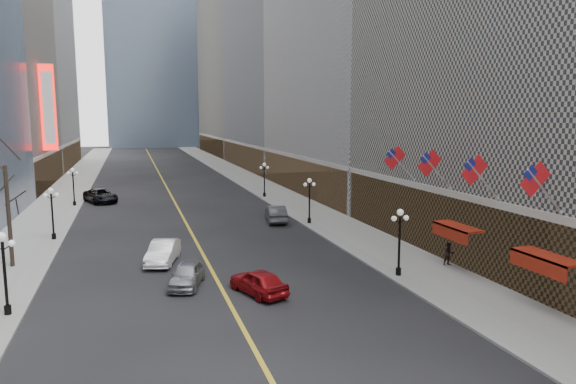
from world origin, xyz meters
TOP-DOWN VIEW (x-y plane):
  - sidewalk_east at (14.00, 70.00)m, footprint 6.00×230.00m
  - sidewalk_west at (-14.00, 70.00)m, footprint 6.00×230.00m
  - lane_line at (0.00, 80.00)m, footprint 0.25×200.00m
  - bldg_east_c at (29.88, 106.00)m, footprint 26.60×40.60m
  - bldg_east_d at (29.90, 149.00)m, footprint 26.60×46.60m
  - streetlamp_east_1 at (11.80, 30.00)m, footprint 1.26×0.44m
  - streetlamp_east_2 at (11.80, 48.00)m, footprint 1.26×0.44m
  - streetlamp_east_3 at (11.80, 66.00)m, footprint 1.26×0.44m
  - streetlamp_west_1 at (-11.80, 30.00)m, footprint 1.26×0.44m
  - streetlamp_west_2 at (-11.80, 48.00)m, footprint 1.26×0.44m
  - streetlamp_west_3 at (-11.80, 66.00)m, footprint 1.26×0.44m
  - flag_2 at (15.31, 22.00)m, footprint 2.87×0.12m
  - flag_3 at (15.31, 27.00)m, footprint 2.87×0.12m
  - flag_4 at (15.31, 32.00)m, footprint 2.87×0.12m
  - flag_5 at (15.31, 37.00)m, footprint 2.87×0.12m
  - awning_b at (16.11, 22.00)m, footprint 1.40×4.00m
  - awning_c at (16.11, 30.00)m, footprint 1.40×4.00m
  - theatre_marquee at (-15.88, 80.00)m, footprint 2.00×0.55m
  - tree_west_far at (-13.50, 40.00)m, footprint 3.60×3.60m
  - car_nb_near at (-2.00, 32.34)m, footprint 3.06×4.75m
  - car_nb_mid at (-3.12, 38.17)m, footprint 3.04×5.29m
  - car_nb_far at (-8.93, 68.32)m, footprint 4.87×6.77m
  - car_sb_mid at (2.00, 29.58)m, footprint 3.26×4.88m
  - car_sb_far at (8.92, 50.15)m, footprint 2.61×5.44m
  - ped_east_walk at (16.40, 31.01)m, footprint 0.81×0.46m

SIDE VIEW (x-z plane):
  - lane_line at x=0.00m, z-range 0.00..0.02m
  - sidewalk_east at x=14.00m, z-range 0.00..0.15m
  - sidewalk_west at x=-14.00m, z-range 0.00..0.15m
  - car_nb_near at x=-2.00m, z-range 0.00..1.50m
  - car_sb_mid at x=2.00m, z-range 0.00..1.54m
  - car_nb_mid at x=-3.12m, z-range 0.00..1.65m
  - car_nb_far at x=-8.93m, z-range 0.00..1.71m
  - car_sb_far at x=8.92m, z-range 0.00..1.72m
  - ped_east_walk at x=16.40m, z-range 0.15..1.79m
  - streetlamp_east_1 at x=11.80m, z-range 0.64..5.16m
  - streetlamp_east_2 at x=11.80m, z-range 0.64..5.16m
  - streetlamp_east_3 at x=11.80m, z-range 0.64..5.16m
  - streetlamp_west_1 at x=-11.80m, z-range 0.64..5.16m
  - streetlamp_west_2 at x=-11.80m, z-range 0.64..5.16m
  - streetlamp_west_3 at x=-11.80m, z-range 0.64..5.16m
  - awning_b at x=16.11m, z-range 2.62..3.54m
  - awning_c at x=16.11m, z-range 2.62..3.54m
  - tree_west_far at x=-13.50m, z-range 2.28..10.20m
  - flag_2 at x=15.31m, z-range 5.85..8.72m
  - flag_3 at x=15.31m, z-range 5.85..8.72m
  - flag_4 at x=15.31m, z-range 5.85..8.72m
  - flag_5 at x=15.31m, z-range 5.85..8.72m
  - theatre_marquee at x=-15.88m, z-range 6.00..18.00m
  - bldg_east_c at x=29.88m, z-range -0.22..48.58m
  - bldg_east_d at x=29.90m, z-range -0.23..62.57m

